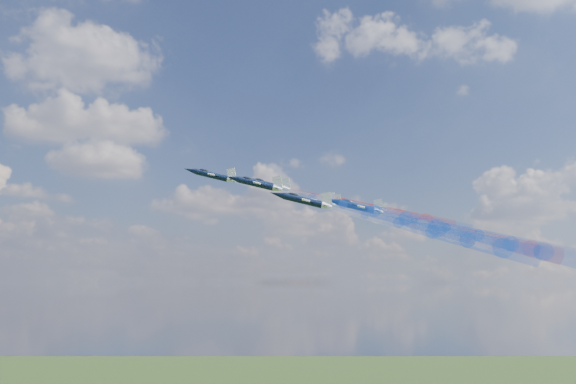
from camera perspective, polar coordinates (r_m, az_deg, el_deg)
name	(u,v)px	position (r m, az deg, el deg)	size (l,w,h in m)	color
jet_lead	(212,175)	(149.99, -6.86, 1.50)	(10.60, 13.25, 3.53)	black
trail_lead	(320,201)	(145.14, 2.88, -0.80)	(4.42, 40.67, 4.42)	white
jet_inner_left	(256,184)	(137.80, -2.87, 0.76)	(10.60, 13.25, 3.53)	black
trail_inner_left	(374,212)	(135.00, 7.79, -1.77)	(4.42, 40.67, 4.42)	blue
jet_inner_right	(268,185)	(157.26, -1.86, 0.67)	(10.60, 13.25, 3.53)	black
trail_inner_right	(370,209)	(154.61, 7.46, -1.53)	(4.42, 40.67, 4.42)	red
jet_outer_left	(303,200)	(127.09, 1.40, -0.77)	(10.60, 13.25, 3.53)	black
trail_outer_left	(433,231)	(126.56, 12.95, -3.48)	(4.42, 40.67, 4.42)	blue
jet_center_third	(311,200)	(147.98, 2.13, -0.70)	(10.60, 13.25, 3.53)	black
trail_center_third	(422,226)	(147.39, 12.04, -3.03)	(4.42, 40.67, 4.42)	white
jet_outer_right	(319,201)	(166.16, 2.85, -0.79)	(10.60, 13.25, 3.53)	black
trail_outer_right	(418,224)	(165.64, 11.67, -2.86)	(4.42, 40.67, 4.42)	red
jet_rear_left	(357,207)	(137.36, 6.23, -1.31)	(10.60, 13.25, 3.53)	black
trail_rear_left	(478,235)	(138.82, 16.82, -3.77)	(4.42, 40.67, 4.42)	blue
jet_rear_right	(365,210)	(154.10, 6.93, -1.60)	(10.60, 13.25, 3.53)	black
trail_rear_right	(473,235)	(155.63, 16.38, -3.79)	(4.42, 40.67, 4.42)	red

